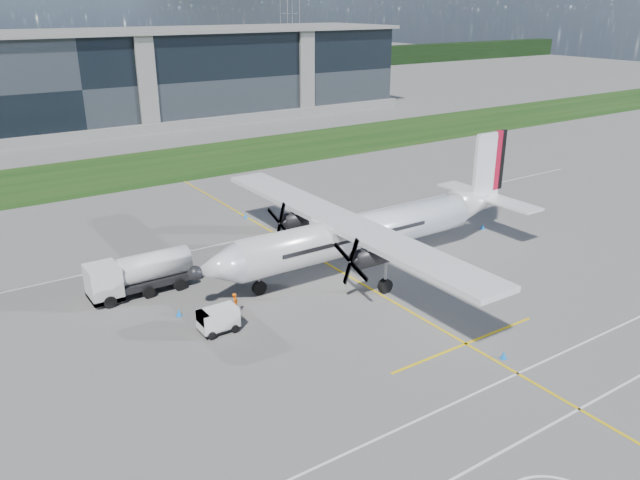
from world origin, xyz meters
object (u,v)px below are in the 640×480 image
Objects in this scene: safety_cone_tail at (483,226)px; pylon_east at (290,18)px; safety_cone_stbdwing at (246,215)px; fuel_tanker_truck at (133,276)px; safety_cone_portwing at (504,355)px; turboprop_aircraft at (370,209)px; baggage_tug at (218,320)px; ground_crew_person at (235,302)px; safety_cone_fwd at (179,313)px.

pylon_east is at bearing 65.32° from safety_cone_tail.
fuel_tanker_truck is at bearing -143.45° from safety_cone_stbdwing.
fuel_tanker_truck is 25.89m from safety_cone_portwing.
fuel_tanker_truck is (-17.54, 5.04, -3.20)m from turboprop_aircraft.
baggage_tug reaches higher than safety_cone_tail.
turboprop_aircraft is 62.30× the size of safety_cone_portwing.
ground_crew_person reaches higher than safety_cone_stbdwing.
safety_cone_tail and safety_cone_fwd have the same top height.
fuel_tanker_truck reaches higher than safety_cone_tail.
safety_cone_tail is 1.00× the size of safety_cone_portwing.
safety_cone_portwing is at bearing -88.59° from safety_cone_stbdwing.
safety_cone_stbdwing is 1.00× the size of safety_cone_tail.
turboprop_aircraft is at bearing -48.16° from ground_crew_person.
safety_cone_stbdwing is at bearing 36.55° from fuel_tanker_truck.
ground_crew_person is at bearing -30.05° from safety_cone_fwd.
safety_cone_stbdwing and safety_cone_fwd have the same top height.
safety_cone_stbdwing is at bearing 138.09° from safety_cone_tail.
turboprop_aircraft reaches higher than fuel_tanker_truck.
pylon_east reaches higher than fuel_tanker_truck.
pylon_east is 174.28m from baggage_tug.
pylon_east is at bearing 60.95° from turboprop_aircraft.
turboprop_aircraft reaches higher than safety_cone_stbdwing.
fuel_tanker_truck is 15.68× the size of safety_cone_tail.
safety_cone_stbdwing is (11.89, 19.21, -0.55)m from baggage_tug.
pylon_east is 168.87m from fuel_tanker_truck.
fuel_tanker_truck is 5.26m from safety_cone_fwd.
baggage_tug is 2.49m from ground_crew_person.
safety_cone_fwd is at bearing 131.49° from safety_cone_portwing.
baggage_tug is 17.74m from safety_cone_portwing.
turboprop_aircraft is 62.30× the size of safety_cone_tail.
safety_cone_fwd is (-1.34, 3.43, -0.55)m from baggage_tug.
turboprop_aircraft reaches higher than baggage_tug.
pylon_east reaches higher than turboprop_aircraft.
fuel_tanker_truck is at bearing 172.20° from safety_cone_tail.
safety_cone_portwing is (0.78, -31.61, 0.00)m from safety_cone_stbdwing.
baggage_tug is 5.32× the size of safety_cone_stbdwing.
fuel_tanker_truck is at bearing 68.60° from ground_crew_person.
turboprop_aircraft is at bearing -79.70° from safety_cone_stbdwing.
safety_cone_stbdwing is at bearing 100.30° from turboprop_aircraft.
pylon_east reaches higher than safety_cone_stbdwing.
pylon_east is at bearing 57.21° from baggage_tug.
pylon_east is at bearing 57.06° from safety_cone_stbdwing.
baggage_tug is at bearing -121.76° from safety_cone_stbdwing.
fuel_tanker_truck is at bearing -125.12° from pylon_east.
safety_cone_tail is 23.03m from safety_cone_portwing.
baggage_tug is at bearing 161.45° from ground_crew_person.
pylon_east is 60.00× the size of safety_cone_stbdwing.
ground_crew_person is at bearing 127.54° from safety_cone_portwing.
turboprop_aircraft is 17.20× the size of ground_crew_person.
safety_cone_tail is (16.92, -15.19, 0.00)m from safety_cone_stbdwing.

